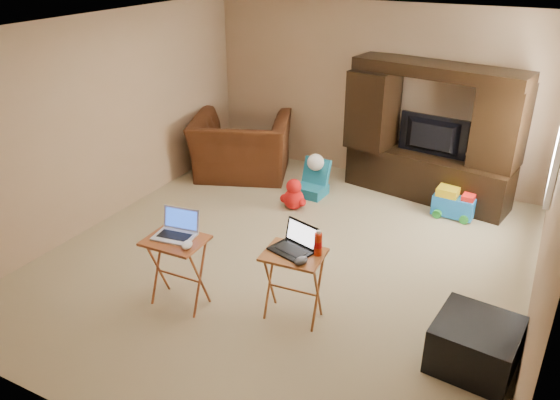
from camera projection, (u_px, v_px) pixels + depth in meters
The scene contains 20 objects.
floor at pixel (288, 257), 6.15m from camera, with size 5.50×5.50×0.00m, color #CABB8C.
ceiling at pixel (290, 27), 5.07m from camera, with size 5.50×5.50×0.00m, color silver.
wall_back at pixel (375, 93), 7.81m from camera, with size 5.00×5.00×0.00m, color tan.
wall_front at pixel (92, 291), 3.41m from camera, with size 5.00×5.00×0.00m, color tan.
wall_left at pixel (106, 120), 6.65m from camera, with size 5.50×5.50×0.00m, color tan.
wall_right at pixel (555, 202), 4.57m from camera, with size 5.50×5.50×0.00m, color tan.
entertainment_center at pixel (432, 133), 7.23m from camera, with size 2.23×0.56×1.83m, color black.
television at pixel (431, 137), 7.21m from camera, with size 0.93×0.12×0.53m, color black.
recliner at pixel (241, 147), 8.10m from camera, with size 1.39×1.21×0.90m, color #48250F.
child_rocker at pixel (312, 178), 7.53m from camera, with size 0.38×0.43×0.51m, color #176782, non-canonical shape.
plush_toy at pixel (294, 194), 7.17m from camera, with size 0.38×0.32×0.42m, color red, non-canonical shape.
push_toy at pixel (454, 202), 6.98m from camera, with size 0.52×0.37×0.39m, color blue, non-canonical shape.
ottoman at pixel (475, 345), 4.51m from camera, with size 0.65×0.65×0.42m, color black.
tray_table_left at pixel (178, 272), 5.22m from camera, with size 0.55×0.44×0.72m, color #AC5529.
tray_table_right at pixel (293, 286), 5.03m from camera, with size 0.54×0.43×0.70m, color #A85228.
laptop_left at pixel (173, 226), 5.05m from camera, with size 0.37×0.30×0.24m, color silver.
laptop_right at pixel (291, 240), 4.86m from camera, with size 0.36×0.30×0.24m, color black.
mouse_left at pixel (187, 245), 4.92m from camera, with size 0.09×0.15×0.06m, color white.
mouse_right at pixel (301, 261), 4.72m from camera, with size 0.09×0.14×0.06m, color #3E3E43.
water_bottle at pixel (318, 244), 4.81m from camera, with size 0.07×0.07×0.21m, color red.
Camera 1 is at (2.35, -4.72, 3.24)m, focal length 35.00 mm.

